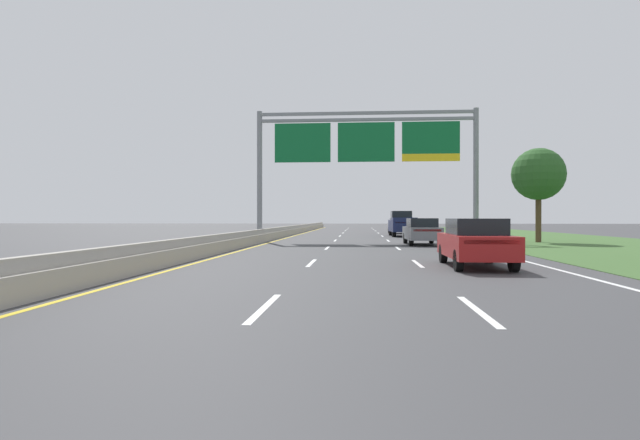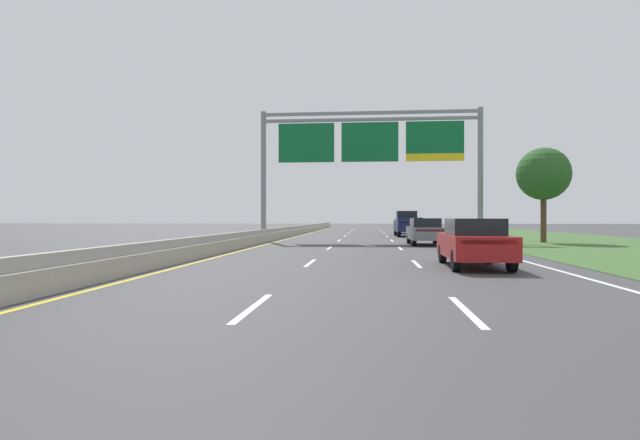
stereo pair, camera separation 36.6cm
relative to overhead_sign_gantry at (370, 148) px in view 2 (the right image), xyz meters
The scene contains 10 objects.
ground_plane 6.53m from the overhead_sign_gantry, 101.85° to the right, with size 220.00×220.00×0.00m, color #3D3D3F.
lane_striping 6.64m from the overhead_sign_gantry, 99.03° to the right, with size 11.96×106.00×0.01m.
grass_verge_right 15.13m from the overhead_sign_gantry, ahead, with size 14.00×110.00×0.02m, color #3D602D.
median_barrier_concrete 9.26m from the overhead_sign_gantry, 168.30° to the right, with size 0.60×110.00×0.85m.
overhead_sign_gantry is the anchor object (origin of this frame).
pickup_truck_navy 11.70m from the overhead_sign_gantry, 71.83° to the left, with size 2.08×5.43×2.20m.
car_red_right_lane_sedan 19.11m from the overhead_sign_gantry, 79.66° to the right, with size 1.88×4.42×1.57m.
car_grey_right_lane_sedan 7.72m from the overhead_sign_gantry, 52.97° to the right, with size 1.90×4.43×1.57m.
car_silver_right_lane_sedan 18.98m from the overhead_sign_gantry, 78.75° to the left, with size 1.94×4.45×1.57m.
roadside_tree_mid 11.31m from the overhead_sign_gantry, ahead, with size 3.37×3.37×6.11m.
Camera 2 is at (0.18, 1.60, 1.59)m, focal length 28.69 mm.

